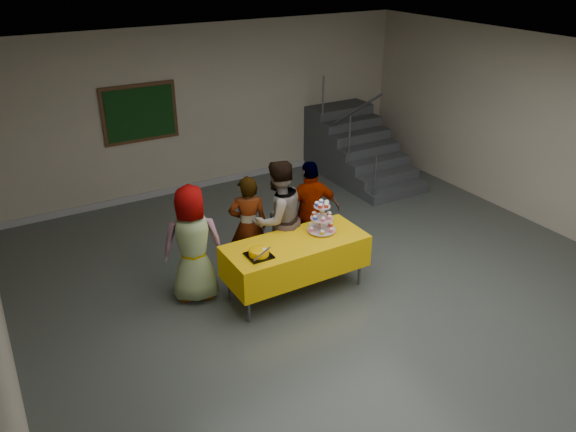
# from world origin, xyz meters

# --- Properties ---
(room_shell) EXTENTS (10.00, 10.04, 3.02)m
(room_shell) POSITION_xyz_m (0.00, 0.02, 2.13)
(room_shell) COLOR #4C514C
(room_shell) RESTS_ON ground
(bake_table) EXTENTS (1.88, 0.78, 0.77)m
(bake_table) POSITION_xyz_m (-0.54, 1.00, 0.56)
(bake_table) COLOR #595960
(bake_table) RESTS_ON ground
(cupcake_stand) EXTENTS (0.38, 0.38, 0.44)m
(cupcake_stand) POSITION_xyz_m (-0.11, 1.06, 0.96)
(cupcake_stand) COLOR silver
(cupcake_stand) RESTS_ON bake_table
(bear_cake) EXTENTS (0.32, 0.36, 0.12)m
(bear_cake) POSITION_xyz_m (-1.13, 0.90, 0.83)
(bear_cake) COLOR black
(bear_cake) RESTS_ON bake_table
(schoolchild_a) EXTENTS (0.89, 0.73, 1.58)m
(schoolchild_a) POSITION_xyz_m (-1.73, 1.56, 0.79)
(schoolchild_a) COLOR slate
(schoolchild_a) RESTS_ON ground
(schoolchild_b) EXTENTS (0.63, 0.54, 1.47)m
(schoolchild_b) POSITION_xyz_m (-0.85, 1.75, 0.74)
(schoolchild_b) COLOR slate
(schoolchild_b) RESTS_ON ground
(schoolchild_c) EXTENTS (0.89, 0.74, 1.68)m
(schoolchild_c) POSITION_xyz_m (-0.48, 1.57, 0.84)
(schoolchild_c) COLOR slate
(schoolchild_c) RESTS_ON ground
(schoolchild_d) EXTENTS (0.95, 0.53, 1.53)m
(schoolchild_d) POSITION_xyz_m (0.10, 1.65, 0.76)
(schoolchild_d) COLOR slate
(schoolchild_d) RESTS_ON ground
(staircase) EXTENTS (1.30, 2.40, 2.04)m
(staircase) POSITION_xyz_m (2.70, 4.13, 0.49)
(staircase) COLOR #424447
(staircase) RESTS_ON ground
(noticeboard) EXTENTS (1.30, 0.05, 1.00)m
(noticeboard) POSITION_xyz_m (-1.29, 4.96, 1.60)
(noticeboard) COLOR #472B16
(noticeboard) RESTS_ON ground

